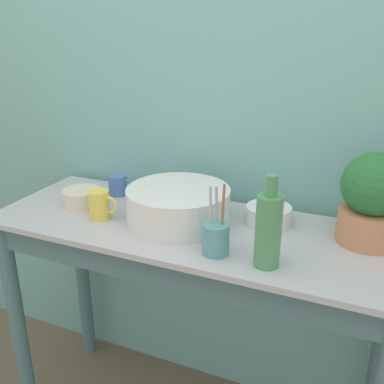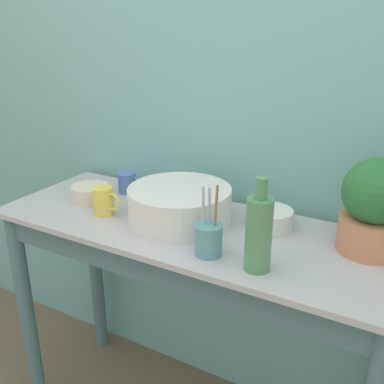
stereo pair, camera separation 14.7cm
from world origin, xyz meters
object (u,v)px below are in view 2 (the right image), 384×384
Objects in this scene: potted_plant at (374,206)px; utensil_cup at (209,239)px; bottle_tall at (259,232)px; mug_blue at (128,183)px; bowl_small_enamel_white at (270,218)px; bowl_small_cream at (90,193)px; mug_yellow at (104,201)px; bowl_wash_large at (180,204)px.

potted_plant reaches higher than utensil_cup.
bottle_tall is 0.74m from mug_blue.
utensil_cup reaches higher than bowl_small_enamel_white.
mug_blue is (-0.92, 0.04, -0.10)m from potted_plant.
bowl_small_cream is at bearing 165.71° from utensil_cup.
mug_yellow is at bearing -161.04° from bowl_small_enamel_white.
mug_blue is 0.16m from bowl_small_cream.
mug_blue is 0.74× the size of bowl_small_cream.
bottle_tall is at bearing -25.95° from bowl_wash_large.
potted_plant is 2.60× the size of mug_yellow.
mug_blue reaches higher than bowl_small_enamel_white.
utensil_cup is at bearing -39.67° from bowl_wash_large.
bottle_tall reaches higher than utensil_cup.
mug_blue reaches higher than bowl_small_cream.
potted_plant is 0.49m from utensil_cup.
utensil_cup is (0.52, -0.29, 0.01)m from mug_blue.
potted_plant reaches higher than bottle_tall.
mug_blue is at bearing 150.54° from utensil_cup.
bowl_small_enamel_white is (0.61, -0.03, -0.01)m from mug_blue.
bowl_wash_large is 0.31m from bowl_small_enamel_white.
mug_yellow reaches higher than mug_blue.
bowl_small_cream is at bearing 150.95° from mug_yellow.
bottle_tall is (0.35, -0.17, 0.05)m from bowl_wash_large.
mug_blue is 0.68× the size of bowl_small_enamel_white.
potted_plant is 1.00m from bowl_small_cream.
bowl_small_cream is at bearing -173.80° from potted_plant.
potted_plant is 1.06× the size of bottle_tall.
potted_plant is 0.93m from mug_blue.
bowl_small_enamel_white is at bearing 103.40° from bottle_tall.
mug_yellow is (-0.26, -0.09, -0.01)m from bowl_wash_large.
utensil_cup is (0.59, -0.15, 0.02)m from bowl_small_cream.
bottle_tall is at bearing -133.11° from potted_plant.
mug_blue is at bearing 158.12° from bowl_wash_large.
mug_yellow is (-0.61, 0.08, -0.06)m from bottle_tall.
mug_blue is (-0.68, 0.30, -0.07)m from bottle_tall.
mug_blue is 0.61m from bowl_small_enamel_white.
potted_plant is 2.04× the size of bowl_small_cream.
potted_plant is 0.88m from mug_yellow.
mug_yellow is at bearing -168.14° from potted_plant.
bowl_small_enamel_white is at bearing 19.15° from bowl_wash_large.
bowl_small_enamel_white is (0.55, 0.19, -0.02)m from mug_yellow.
potted_plant is 1.33× the size of utensil_cup.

